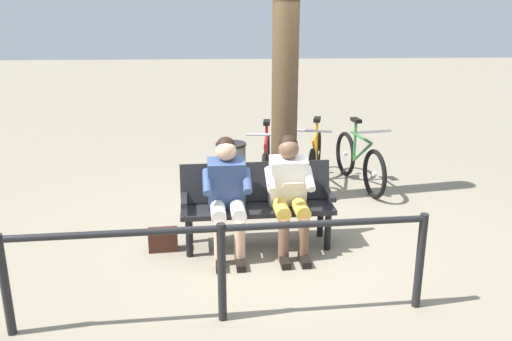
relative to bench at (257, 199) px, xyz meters
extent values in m
plane|color=gray|center=(-0.20, 0.05, -0.51)|extent=(40.00, 40.00, 0.00)
cube|color=black|center=(0.00, 0.08, -0.08)|extent=(1.62, 0.53, 0.05)
cube|color=black|center=(0.01, -0.11, 0.15)|extent=(1.61, 0.23, 0.42)
cube|color=black|center=(-0.76, 0.04, 0.05)|extent=(0.08, 0.40, 0.05)
cube|color=black|center=(0.75, 0.12, 0.05)|extent=(0.08, 0.40, 0.05)
cylinder|color=black|center=(-0.73, 0.21, -0.31)|extent=(0.07, 0.07, 0.40)
cylinder|color=black|center=(0.70, 0.29, -0.31)|extent=(0.07, 0.07, 0.40)
cylinder|color=black|center=(-0.71, -0.13, -0.31)|extent=(0.07, 0.07, 0.40)
cylinder|color=black|center=(0.72, -0.05, -0.31)|extent=(0.07, 0.07, 0.40)
cube|color=white|center=(-0.32, 0.04, 0.20)|extent=(0.40, 0.33, 0.55)
sphere|color=brown|center=(-0.32, 0.06, 0.56)|extent=(0.21, 0.21, 0.21)
sphere|color=black|center=(-0.32, 0.03, 0.59)|extent=(0.20, 0.20, 0.20)
cylinder|color=gold|center=(-0.43, 0.24, -0.02)|extent=(0.17, 0.41, 0.15)
cylinder|color=brown|center=(-0.44, 0.44, -0.28)|extent=(0.11, 0.11, 0.45)
cube|color=black|center=(-0.45, 0.54, -0.47)|extent=(0.10, 0.22, 0.07)
cylinder|color=white|center=(-0.53, 0.15, 0.27)|extent=(0.11, 0.31, 0.23)
cylinder|color=gold|center=(-0.23, 0.25, -0.02)|extent=(0.17, 0.41, 0.15)
cylinder|color=brown|center=(-0.24, 0.45, -0.28)|extent=(0.11, 0.11, 0.45)
cube|color=black|center=(-0.25, 0.55, -0.47)|extent=(0.10, 0.22, 0.07)
cylinder|color=white|center=(-0.13, 0.17, 0.27)|extent=(0.11, 0.31, 0.23)
cube|color=silver|center=(-0.34, 0.34, 0.26)|extent=(0.21, 0.13, 0.09)
cube|color=#334772|center=(0.32, 0.08, 0.20)|extent=(0.40, 0.33, 0.55)
sphere|color=#D8A884|center=(0.32, 0.10, 0.56)|extent=(0.21, 0.21, 0.21)
sphere|color=black|center=(0.32, 0.07, 0.59)|extent=(0.20, 0.20, 0.20)
cylinder|color=white|center=(0.21, 0.27, -0.02)|extent=(0.17, 0.41, 0.15)
cylinder|color=#D8A884|center=(0.19, 0.47, -0.28)|extent=(0.11, 0.11, 0.45)
cube|color=black|center=(0.19, 0.57, -0.47)|extent=(0.10, 0.22, 0.07)
cylinder|color=#334772|center=(0.11, 0.19, 0.27)|extent=(0.11, 0.31, 0.23)
cylinder|color=white|center=(0.41, 0.28, -0.02)|extent=(0.17, 0.41, 0.15)
cylinder|color=#D8A884|center=(0.39, 0.48, -0.28)|extent=(0.11, 0.11, 0.45)
cube|color=black|center=(0.39, 0.58, -0.47)|extent=(0.10, 0.22, 0.07)
cylinder|color=#334772|center=(0.51, 0.21, 0.27)|extent=(0.11, 0.31, 0.23)
cube|color=#3F1E14|center=(0.99, 0.14, -0.39)|extent=(0.31, 0.17, 0.24)
cylinder|color=#4C3823|center=(-0.42, -1.30, 1.43)|extent=(0.33, 0.33, 3.88)
cylinder|color=slate|center=(0.26, -1.43, -0.15)|extent=(0.38, 0.38, 0.72)
cylinder|color=black|center=(0.26, -1.43, 0.22)|extent=(0.40, 0.40, 0.03)
torus|color=black|center=(-1.63, -1.31, -0.18)|extent=(0.17, 0.66, 0.66)
cylinder|color=silver|center=(-1.63, -1.31, -0.18)|extent=(0.06, 0.07, 0.06)
torus|color=black|center=(-1.46, -2.32, -0.18)|extent=(0.17, 0.66, 0.66)
cylinder|color=silver|center=(-1.46, -2.32, -0.18)|extent=(0.06, 0.07, 0.06)
cylinder|color=#337238|center=(-1.55, -1.81, 0.20)|extent=(0.15, 0.63, 0.04)
cylinder|color=#337238|center=(-1.56, -1.74, 0.00)|extent=(0.14, 0.59, 0.43)
cylinder|color=#337238|center=(-1.51, -2.00, 0.12)|extent=(0.04, 0.04, 0.55)
cube|color=black|center=(-1.51, -2.00, 0.40)|extent=(0.13, 0.23, 0.05)
cylinder|color=#B2B2B7|center=(-1.61, -1.41, 0.37)|extent=(0.48, 0.11, 0.03)
torus|color=black|center=(-0.81, -1.40, -0.18)|extent=(0.22, 0.66, 0.66)
cylinder|color=silver|center=(-0.81, -1.40, -0.18)|extent=(0.06, 0.07, 0.06)
torus|color=black|center=(-1.05, -2.39, -0.18)|extent=(0.22, 0.66, 0.66)
cylinder|color=silver|center=(-1.05, -2.39, -0.18)|extent=(0.06, 0.07, 0.06)
cylinder|color=orange|center=(-0.93, -1.90, 0.20)|extent=(0.19, 0.62, 0.04)
cylinder|color=orange|center=(-0.91, -1.82, 0.00)|extent=(0.18, 0.59, 0.43)
cylinder|color=orange|center=(-0.97, -2.07, 0.12)|extent=(0.04, 0.04, 0.55)
cube|color=black|center=(-0.97, -2.07, 0.40)|extent=(0.14, 0.24, 0.05)
cylinder|color=#B2B2B7|center=(-0.83, -1.50, 0.37)|extent=(0.47, 0.15, 0.03)
torus|color=black|center=(-0.17, -1.23, -0.18)|extent=(0.13, 0.66, 0.66)
cylinder|color=silver|center=(-0.17, -1.23, -0.18)|extent=(0.06, 0.07, 0.06)
torus|color=black|center=(-0.28, -2.24, -0.18)|extent=(0.13, 0.66, 0.66)
cylinder|color=silver|center=(-0.28, -2.24, -0.18)|extent=(0.06, 0.07, 0.06)
cylinder|color=#B71414|center=(-0.22, -1.73, 0.20)|extent=(0.11, 0.63, 0.04)
cylinder|color=#B71414|center=(-0.22, -1.65, 0.00)|extent=(0.10, 0.60, 0.43)
cylinder|color=#B71414|center=(-0.24, -1.92, 0.12)|extent=(0.04, 0.04, 0.55)
cube|color=black|center=(-0.24, -1.92, 0.40)|extent=(0.11, 0.23, 0.05)
cylinder|color=#B2B2B7|center=(-0.18, -1.33, 0.37)|extent=(0.48, 0.08, 0.03)
cylinder|color=black|center=(-1.29, 1.35, -0.08)|extent=(0.07, 0.07, 0.85)
cylinder|color=black|center=(0.36, 1.46, -0.08)|extent=(0.07, 0.07, 0.85)
cylinder|color=black|center=(2.01, 1.57, -0.08)|extent=(0.07, 0.07, 0.85)
cylinder|color=black|center=(0.36, 1.46, 0.30)|extent=(3.31, 0.28, 0.06)
camera|label=1|loc=(0.30, 5.28, 1.98)|focal=37.40mm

